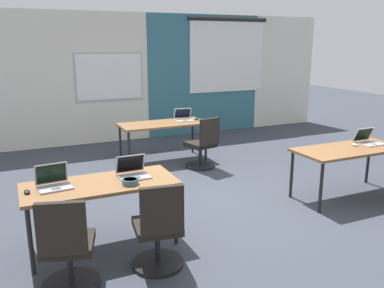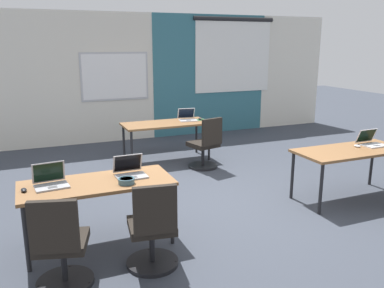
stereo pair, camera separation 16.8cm
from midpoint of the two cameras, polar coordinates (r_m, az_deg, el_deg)
name	(u,v)px [view 2 (the right image)]	position (r m, az deg, el deg)	size (l,w,h in m)	color
ground_plane	(218,201)	(5.73, 4.59, -8.05)	(24.00, 24.00, 0.00)	#383D47
back_wall_assembly	(139,77)	(9.28, -6.95, 9.41)	(10.00, 0.27, 2.80)	silver
desk_near_left	(97,187)	(4.43, -12.20, -5.99)	(1.60, 0.70, 0.72)	brown
desk_near_right	(351,153)	(6.07, 22.29, -1.25)	(1.60, 0.70, 0.72)	brown
desk_far_center	(166,126)	(7.48, -3.02, 2.56)	(1.60, 0.70, 0.72)	brown
laptop_near_left_inner	(130,172)	(4.52, -7.68, -3.90)	(0.34, 0.31, 0.23)	#9E9EA3
chair_near_left_inner	(153,233)	(3.99, -4.33, -12.44)	(0.52, 0.57, 0.92)	black
laptop_far_right	(187,118)	(7.70, -0.03, 3.73)	(0.37, 0.36, 0.22)	silver
mousepad_far_right	(200,120)	(7.75, 1.77, 3.44)	(0.22, 0.19, 0.00)	#23512D
mouse_far_right	(200,119)	(7.74, 1.77, 3.58)	(0.06, 0.10, 0.03)	black
chair_far_right	(205,147)	(7.06, 2.60, -0.50)	(0.53, 0.58, 0.92)	black
laptop_near_left_end	(51,181)	(4.39, -18.33, -5.04)	(0.36, 0.30, 0.24)	#9E9EA3
mouse_near_left_end	(24,190)	(4.33, -21.66, -6.07)	(0.07, 0.10, 0.03)	black
chair_near_left_end	(61,251)	(3.83, -16.81, -14.23)	(0.54, 0.60, 0.92)	black
laptop_near_right_end	(371,142)	(6.40, 24.71, 0.27)	(0.34, 0.33, 0.22)	silver
mouse_near_right_end	(357,146)	(6.20, 23.04, -0.26)	(0.07, 0.11, 0.03)	silver
snack_bowl	(126,180)	(4.29, -8.15, -5.13)	(0.18, 0.18, 0.06)	#3D6070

